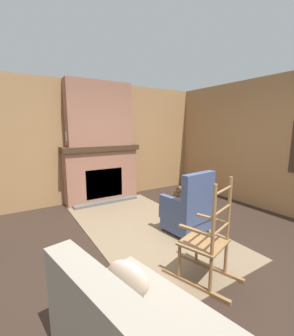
% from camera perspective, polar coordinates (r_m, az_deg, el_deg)
% --- Properties ---
extents(ground_plane, '(14.00, 14.00, 0.00)m').
position_cam_1_polar(ground_plane, '(3.38, 4.65, -19.38)').
color(ground_plane, '#2D2119').
extents(wood_panel_wall_left, '(0.06, 5.87, 2.66)m').
position_cam_1_polar(wood_panel_wall_left, '(5.32, -12.58, 6.36)').
color(wood_panel_wall_left, '#9E7247').
rests_on(wood_panel_wall_left, ground).
extents(wood_panel_wall_back, '(5.87, 0.09, 2.66)m').
position_cam_1_polar(wood_panel_wall_back, '(5.02, 30.37, 4.97)').
color(wood_panel_wall_back, '#9E7247').
rests_on(wood_panel_wall_back, ground).
extents(fireplace_hearth, '(0.58, 1.72, 1.27)m').
position_cam_1_polar(fireplace_hearth, '(5.20, -11.45, -1.46)').
color(fireplace_hearth, '#93604C').
rests_on(fireplace_hearth, ground).
extents(chimney_breast, '(0.33, 1.42, 1.37)m').
position_cam_1_polar(chimney_breast, '(5.12, -12.03, 13.23)').
color(chimney_breast, '#93604C').
rests_on(chimney_breast, fireplace_hearth).
extents(area_rug, '(3.35, 1.78, 0.01)m').
position_cam_1_polar(area_rug, '(3.91, -0.71, -14.93)').
color(area_rug, '#7A664C').
rests_on(area_rug, ground).
extents(armchair, '(0.66, 0.70, 1.01)m').
position_cam_1_polar(armchair, '(3.67, 10.42, -10.63)').
color(armchair, '#3D4C75').
rests_on(armchair, ground).
extents(rocking_chair, '(0.90, 0.66, 1.16)m').
position_cam_1_polar(rocking_chair, '(2.66, 14.94, -18.52)').
color(rocking_chair, olive).
rests_on(rocking_chair, ground).
extents(firewood_stack, '(0.52, 0.54, 0.25)m').
position_cam_1_polar(firewood_stack, '(5.67, 9.74, -5.81)').
color(firewood_stack, brown).
rests_on(firewood_stack, ground).
extents(oil_lamp_vase, '(0.09, 0.09, 0.31)m').
position_cam_1_polar(oil_lamp_vase, '(4.96, -19.59, 6.32)').
color(oil_lamp_vase, '#B24C42').
rests_on(oil_lamp_vase, fireplace_hearth).
extents(storage_case, '(0.15, 0.21, 0.16)m').
position_cam_1_polar(storage_case, '(5.41, -5.49, 6.81)').
color(storage_case, gray).
rests_on(storage_case, fireplace_hearth).
extents(decorative_plate_on_mantel, '(0.06, 0.22, 0.22)m').
position_cam_1_polar(decorative_plate_on_mantel, '(5.13, -13.22, 6.73)').
color(decorative_plate_on_mantel, '#336093').
rests_on(decorative_plate_on_mantel, fireplace_hearth).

